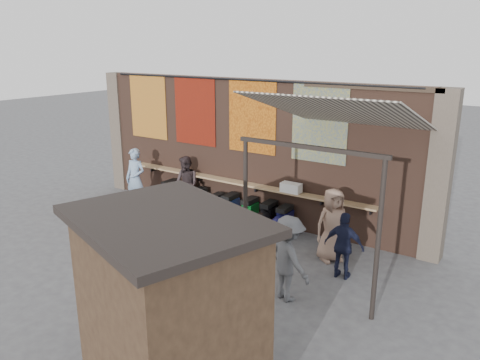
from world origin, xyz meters
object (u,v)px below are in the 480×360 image
(scooter_stool_7, at_px, (283,221))
(shopper_grey, at_px, (288,258))
(scooter_stool_2, at_px, (197,202))
(scooter_stool_0, at_px, (169,194))
(shopper_tan, at_px, (332,225))
(scooter_stool_1, at_px, (184,200))
(diner_left, at_px, (136,179))
(scooter_stool_6, at_px, (267,217))
(diner_right, at_px, (186,184))
(shopper_navy, at_px, (344,246))
(market_stall, at_px, (169,311))
(scooter_stool_3, at_px, (215,206))
(scooter_stool_5, at_px, (248,213))
(scooter_stool_4, at_px, (229,208))
(shelf_box, at_px, (291,188))

(scooter_stool_7, height_order, shopper_grey, shopper_grey)
(scooter_stool_2, distance_m, shopper_grey, 5.35)
(scooter_stool_7, bearing_deg, shopper_grey, -59.76)
(scooter_stool_0, distance_m, shopper_tan, 5.81)
(scooter_stool_0, bearing_deg, scooter_stool_1, -4.89)
(diner_left, bearing_deg, scooter_stool_0, 34.48)
(scooter_stool_7, bearing_deg, scooter_stool_6, 175.90)
(scooter_stool_7, xyz_separation_m, diner_right, (-3.31, 0.00, 0.46))
(shopper_navy, bearing_deg, shopper_grey, 64.97)
(scooter_stool_7, distance_m, diner_left, 4.90)
(shopper_navy, distance_m, market_stall, 4.76)
(scooter_stool_0, xyz_separation_m, shopper_tan, (5.74, -0.75, 0.47))
(diner_left, distance_m, market_stall, 8.33)
(scooter_stool_0, height_order, market_stall, market_stall)
(scooter_stool_3, height_order, diner_left, diner_left)
(shopper_grey, distance_m, market_stall, 3.25)
(market_stall, bearing_deg, scooter_stool_5, 131.84)
(shopper_navy, bearing_deg, scooter_stool_3, -20.50)
(scooter_stool_1, bearing_deg, market_stall, -50.96)
(scooter_stool_4, xyz_separation_m, diner_left, (-3.07, -0.60, 0.54))
(scooter_stool_0, relative_size, shopper_navy, 0.58)
(scooter_stool_1, distance_m, shopper_grey, 5.83)
(scooter_stool_1, bearing_deg, shopper_navy, -13.64)
(scooter_stool_5, bearing_deg, shopper_navy, -22.67)
(shopper_navy, distance_m, shopper_grey, 1.56)
(scooter_stool_4, bearing_deg, shelf_box, 9.41)
(scooter_stool_1, relative_size, shopper_navy, 0.47)
(scooter_stool_2, xyz_separation_m, scooter_stool_5, (1.76, 0.05, 0.00))
(scooter_stool_0, xyz_separation_m, scooter_stool_7, (4.07, -0.05, -0.02))
(scooter_stool_2, bearing_deg, shopper_navy, -14.75)
(shopper_grey, bearing_deg, scooter_stool_1, -5.77)
(scooter_stool_2, relative_size, market_stall, 0.31)
(shelf_box, relative_size, shopper_navy, 0.36)
(scooter_stool_5, relative_size, diner_left, 0.44)
(scooter_stool_7, bearing_deg, shopper_tan, -22.76)
(shopper_grey, bearing_deg, shopper_navy, -88.70)
(diner_right, xyz_separation_m, market_stall, (4.78, -6.04, 0.45))
(diner_left, bearing_deg, shopper_grey, -24.71)
(market_stall, bearing_deg, shelf_box, 121.26)
(scooter_stool_6, relative_size, diner_left, 0.45)
(scooter_stool_7, xyz_separation_m, shopper_grey, (1.65, -2.82, 0.48))
(scooter_stool_7, xyz_separation_m, market_stall, (1.47, -6.04, 0.91))
(shopper_navy, relative_size, shopper_tan, 0.85)
(scooter_stool_0, relative_size, scooter_stool_5, 1.05)
(shelf_box, xyz_separation_m, shopper_navy, (2.17, -1.68, -0.50))
(scooter_stool_2, height_order, scooter_stool_3, scooter_stool_2)
(shelf_box, distance_m, diner_left, 4.98)
(shelf_box, xyz_separation_m, market_stall, (1.41, -6.34, 0.05))
(shelf_box, relative_size, scooter_stool_0, 0.63)
(scooter_stool_1, height_order, market_stall, market_stall)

